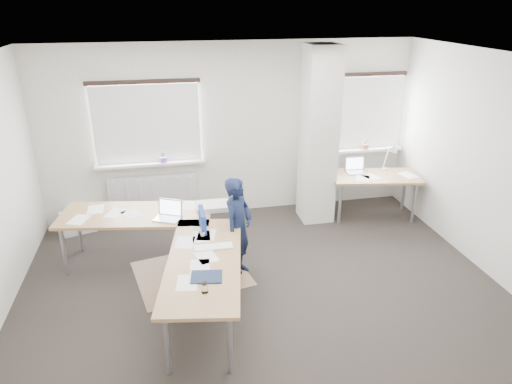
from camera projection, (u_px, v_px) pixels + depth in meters
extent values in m
plane|color=black|center=(264.00, 295.00, 5.63)|extent=(6.00, 6.00, 0.00)
cube|color=beige|center=(231.00, 131.00, 7.34)|extent=(6.00, 0.04, 2.80)
cube|color=beige|center=(354.00, 343.00, 2.83)|extent=(6.00, 0.04, 2.80)
cube|color=beige|center=(501.00, 171.00, 5.65)|extent=(0.04, 5.00, 2.80)
cube|color=white|center=(266.00, 61.00, 4.54)|extent=(6.00, 5.00, 0.04)
cube|color=beige|center=(319.00, 137.00, 7.09)|extent=(0.50, 0.50, 2.78)
cube|color=white|center=(147.00, 124.00, 6.99)|extent=(1.60, 0.04, 1.20)
cube|color=white|center=(147.00, 125.00, 6.95)|extent=(1.60, 0.02, 1.20)
cube|color=white|center=(151.00, 164.00, 7.17)|extent=(1.70, 0.20, 0.04)
cube|color=white|center=(366.00, 113.00, 7.66)|extent=(1.20, 0.04, 1.20)
cube|color=white|center=(367.00, 113.00, 7.63)|extent=(1.20, 0.02, 1.20)
cube|color=white|center=(364.00, 149.00, 7.84)|extent=(1.30, 0.20, 0.04)
cube|color=white|center=(154.00, 194.00, 7.39)|extent=(1.40, 0.10, 0.60)
cylinder|color=#7C469B|center=(163.00, 159.00, 7.16)|extent=(0.12, 0.12, 0.08)
imported|color=#346E2C|center=(163.00, 157.00, 7.15)|extent=(0.09, 0.06, 0.17)
cylinder|color=#A0583D|center=(365.00, 146.00, 7.80)|extent=(0.12, 0.12, 0.08)
imported|color=#346E2C|center=(365.00, 144.00, 7.78)|extent=(0.09, 0.07, 0.17)
cube|color=#936F50|center=(191.00, 273.00, 6.06)|extent=(1.62, 1.45, 0.01)
cube|color=white|center=(78.00, 222.00, 7.14)|extent=(0.58, 0.49, 0.30)
cube|color=olive|center=(136.00, 215.00, 6.09)|extent=(2.11, 1.14, 0.04)
cube|color=olive|center=(204.00, 261.00, 5.01)|extent=(1.14, 2.11, 0.04)
cylinder|color=#99999E|center=(64.00, 251.00, 5.93)|extent=(0.05, 0.05, 0.69)
cylinder|color=#99999E|center=(79.00, 229.00, 6.48)|extent=(0.05, 0.05, 0.69)
cylinder|color=#99999E|center=(206.00, 228.00, 6.53)|extent=(0.05, 0.05, 0.69)
cylinder|color=#99999E|center=(167.00, 345.00, 4.32)|extent=(0.05, 0.05, 0.69)
cylinder|color=#99999E|center=(230.00, 344.00, 4.34)|extent=(0.05, 0.05, 0.69)
cylinder|color=#99999E|center=(233.00, 248.00, 5.99)|extent=(0.05, 0.05, 0.69)
cube|color=#B7B7BC|center=(167.00, 219.00, 5.92)|extent=(0.40, 0.35, 0.01)
cube|color=#B7B7BC|center=(170.00, 207.00, 5.98)|extent=(0.32, 0.18, 0.22)
cube|color=silver|center=(170.00, 207.00, 5.98)|extent=(0.27, 0.15, 0.19)
cube|color=white|center=(213.00, 247.00, 5.24)|extent=(0.44, 0.15, 0.02)
cube|color=#131E36|center=(206.00, 277.00, 4.68)|extent=(0.35, 0.29, 0.01)
cube|color=beige|center=(213.00, 206.00, 6.21)|extent=(0.45, 0.33, 0.07)
imported|color=white|center=(203.00, 234.00, 5.48)|extent=(0.09, 0.09, 0.07)
cylinder|color=silver|center=(205.00, 288.00, 4.43)|extent=(0.07, 0.07, 0.10)
cube|color=olive|center=(375.00, 176.00, 7.40)|extent=(1.50, 0.93, 0.04)
cylinder|color=#99999E|center=(340.00, 204.00, 7.30)|extent=(0.05, 0.05, 0.69)
cylinder|color=#99999E|center=(414.00, 203.00, 7.33)|extent=(0.05, 0.05, 0.69)
cylinder|color=#99999E|center=(334.00, 192.00, 7.75)|extent=(0.05, 0.05, 0.69)
cylinder|color=#99999E|center=(404.00, 191.00, 7.79)|extent=(0.05, 0.05, 0.69)
cube|color=#B7B7BC|center=(356.00, 172.00, 7.51)|extent=(0.34, 0.25, 0.01)
cube|color=#B7B7BC|center=(355.00, 163.00, 7.57)|extent=(0.33, 0.06, 0.22)
cube|color=silver|center=(355.00, 163.00, 7.57)|extent=(0.29, 0.05, 0.19)
cylinder|color=white|center=(385.00, 169.00, 7.64)|extent=(0.10, 0.10, 0.02)
cylinder|color=white|center=(386.00, 158.00, 7.56)|extent=(0.02, 0.16, 0.38)
cylinder|color=white|center=(391.00, 148.00, 7.37)|extent=(0.02, 0.29, 0.13)
cone|color=white|center=(395.00, 151.00, 7.25)|extent=(0.14, 0.16, 0.17)
cube|color=navy|center=(221.00, 248.00, 5.83)|extent=(0.44, 0.44, 0.07)
cube|color=navy|center=(203.00, 228.00, 5.66)|extent=(0.06, 0.38, 0.47)
cylinder|color=silver|center=(221.00, 260.00, 5.90)|extent=(0.06, 0.06, 0.32)
cylinder|color=black|center=(240.00, 272.00, 6.04)|extent=(0.06, 0.03, 0.06)
cylinder|color=black|center=(225.00, 264.00, 6.21)|extent=(0.04, 0.06, 0.06)
cylinder|color=black|center=(205.00, 270.00, 6.08)|extent=(0.06, 0.06, 0.06)
cylinder|color=black|center=(208.00, 282.00, 5.82)|extent=(0.06, 0.06, 0.06)
cylinder|color=black|center=(230.00, 284.00, 5.79)|extent=(0.04, 0.06, 0.06)
imported|color=black|center=(238.00, 228.00, 5.81)|extent=(0.56, 0.59, 1.36)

